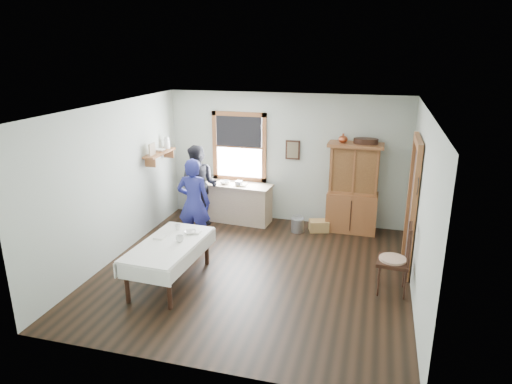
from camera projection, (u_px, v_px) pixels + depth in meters
room at (254, 194)px, 7.20m from camera, size 5.01×5.01×2.70m
window at (239, 143)px, 9.62m from camera, size 1.18×0.07×1.48m
doorway at (413, 202)px, 7.42m from camera, size 0.09×1.14×2.22m
wall_shelf at (160, 151)px, 9.13m from camera, size 0.24×1.00×0.44m
framed_picture at (293, 150)px, 9.36m from camera, size 0.30×0.04×0.40m
rug_beater at (418, 178)px, 6.75m from camera, size 0.01×0.27×0.27m
work_counter at (238, 203)px, 9.68m from camera, size 1.48×0.66×0.82m
china_hutch at (353, 188)px, 9.01m from camera, size 1.07×0.52×1.80m
dining_table at (170, 262)px, 7.17m from camera, size 0.96×1.71×0.67m
spindle_chair at (394, 258)px, 6.82m from camera, size 0.55×0.55×1.11m
pail at (297, 225)px, 9.20m from camera, size 0.31×0.31×0.28m
wicker_basket at (319, 226)px, 9.24m from camera, size 0.44×0.37×0.22m
woman_blue at (194, 206)px, 8.36m from camera, size 0.60×0.42×1.56m
figure_dark at (199, 189)px, 9.42m from camera, size 0.77×0.61×1.55m
table_cup_a at (180, 239)px, 7.10m from camera, size 0.15×0.15×0.10m
table_cup_b at (178, 227)px, 7.58m from camera, size 0.13×0.13×0.09m
table_bowl at (190, 232)px, 7.42m from camera, size 0.27×0.27×0.05m
counter_book at (237, 184)px, 9.51m from camera, size 0.19×0.25×0.02m
counter_bowl at (225, 182)px, 9.57m from camera, size 0.24×0.24×0.07m
shelf_bowl at (161, 150)px, 9.14m from camera, size 0.22×0.22×0.05m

